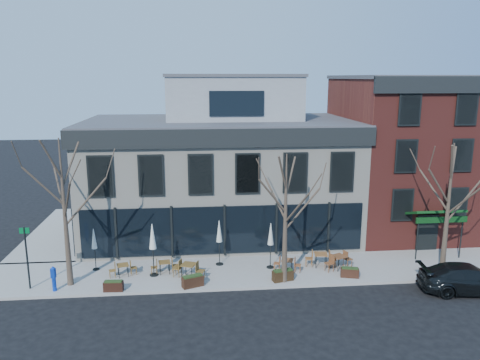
{
  "coord_description": "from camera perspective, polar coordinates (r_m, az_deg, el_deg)",
  "views": [
    {
      "loc": [
        -1.65,
        -27.28,
        11.04
      ],
      "look_at": [
        1.15,
        2.0,
        4.56
      ],
      "focal_mm": 35.0,
      "sensor_mm": 36.0,
      "label": 1
    }
  ],
  "objects": [
    {
      "name": "cafe_set_3",
      "position": [
        27.34,
        5.78,
        -10.13
      ],
      "size": [
        1.64,
        0.88,
        0.84
      ],
      "color": "brown",
      "rests_on": "sidewalk_front"
    },
    {
      "name": "umbrella_1",
      "position": [
        26.45,
        -10.61,
        -7.12
      ],
      "size": [
        0.48,
        0.48,
        3.03
      ],
      "color": "black",
      "rests_on": "sidewalk_front"
    },
    {
      "name": "umbrella_3",
      "position": [
        27.17,
        3.76,
        -6.89
      ],
      "size": [
        0.43,
        0.43,
        2.72
      ],
      "color": "black",
      "rests_on": "sidewalk_front"
    },
    {
      "name": "umbrella_0",
      "position": [
        28.15,
        -17.36,
        -7.11
      ],
      "size": [
        0.4,
        0.4,
        2.48
      ],
      "color": "black",
      "rests_on": "sidewalk_front"
    },
    {
      "name": "red_brick_building",
      "position": [
        35.84,
        18.77,
        3.09
      ],
      "size": [
        8.2,
        11.78,
        11.18
      ],
      "color": "maroon",
      "rests_on": "ground"
    },
    {
      "name": "tree_corner",
      "position": [
        25.93,
        -20.57,
        -3.57
      ],
      "size": [
        3.93,
        3.98,
        7.92
      ],
      "color": "#382B21",
      "rests_on": "sidewalk_front"
    },
    {
      "name": "tree_right",
      "position": [
        27.97,
        24.04,
        -3.21
      ],
      "size": [
        3.72,
        3.77,
        7.48
      ],
      "color": "#382B21",
      "rests_on": "sidewalk_front"
    },
    {
      "name": "tree_mid",
      "position": [
        24.92,
        5.59,
        -4.55
      ],
      "size": [
        3.5,
        3.55,
        7.04
      ],
      "color": "#382B21",
      "rests_on": "sidewalk_front"
    },
    {
      "name": "cafe_set_1",
      "position": [
        27.26,
        -9.18,
        -10.31
      ],
      "size": [
        1.63,
        0.72,
        0.84
      ],
      "color": "brown",
      "rests_on": "sidewalk_front"
    },
    {
      "name": "planter_1",
      "position": [
        25.5,
        -5.79,
        -12.14
      ],
      "size": [
        1.22,
        0.84,
        0.63
      ],
      "color": "#311B10",
      "rests_on": "sidewalk_front"
    },
    {
      "name": "planter_3",
      "position": [
        27.19,
        13.23,
        -10.9
      ],
      "size": [
        1.06,
        0.63,
        0.56
      ],
      "color": "black",
      "rests_on": "sidewalk_front"
    },
    {
      "name": "sidewalk_side",
      "position": [
        36.33,
        -20.62,
        -5.97
      ],
      "size": [
        4.5,
        12.0,
        0.15
      ],
      "primitive_type": "cube",
      "color": "gray",
      "rests_on": "ground"
    },
    {
      "name": "planter_2",
      "position": [
        26.16,
        5.23,
        -11.47
      ],
      "size": [
        1.21,
        0.72,
        0.64
      ],
      "color": "black",
      "rests_on": "sidewalk_front"
    },
    {
      "name": "sign_pole",
      "position": [
        26.91,
        -24.56,
        -8.21
      ],
      "size": [
        0.5,
        0.1,
        3.4
      ],
      "color": "black",
      "rests_on": "sidewalk_front"
    },
    {
      "name": "cafe_set_0",
      "position": [
        27.37,
        -14.08,
        -10.45
      ],
      "size": [
        1.6,
        0.78,
        0.82
      ],
      "color": "brown",
      "rests_on": "sidewalk_front"
    },
    {
      "name": "cafe_set_4",
      "position": [
        28.19,
        9.81,
        -9.39
      ],
      "size": [
        1.88,
        0.85,
        0.97
      ],
      "color": "brown",
      "rests_on": "sidewalk_front"
    },
    {
      "name": "planter_0",
      "position": [
        25.78,
        -15.17,
        -12.34
      ],
      "size": [
        1.02,
        0.45,
        0.56
      ],
      "color": "black",
      "rests_on": "sidewalk_front"
    },
    {
      "name": "parked_sedan",
      "position": [
        27.7,
        26.09,
        -10.75
      ],
      "size": [
        5.28,
        2.63,
        1.47
      ],
      "primitive_type": "imported",
      "rotation": [
        0.0,
        0.0,
        1.46
      ],
      "color": "black",
      "rests_on": "ground"
    },
    {
      "name": "ground",
      "position": [
        29.48,
        -1.88,
        -9.58
      ],
      "size": [
        120.0,
        120.0,
        0.0
      ],
      "primitive_type": "plane",
      "color": "black",
      "rests_on": "ground"
    },
    {
      "name": "umbrella_2",
      "position": [
        27.57,
        -2.55,
        -6.56
      ],
      "size": [
        0.44,
        0.44,
        2.73
      ],
      "color": "black",
      "rests_on": "sidewalk_front"
    },
    {
      "name": "cafe_set_2",
      "position": [
        26.48,
        -6.27,
        -10.74
      ],
      "size": [
        1.9,
        1.13,
        0.98
      ],
      "color": "brown",
      "rests_on": "sidewalk_front"
    },
    {
      "name": "corner_building",
      "position": [
        33.01,
        -2.36,
        1.38
      ],
      "size": [
        18.39,
        10.39,
        11.1
      ],
      "color": "beige",
      "rests_on": "ground"
    },
    {
      "name": "call_box",
      "position": [
        26.56,
        -21.77,
        -11.02
      ],
      "size": [
        0.27,
        0.27,
        1.36
      ],
      "color": "#0D33AD",
      "rests_on": "sidewalk_front"
    },
    {
      "name": "cafe_set_5",
      "position": [
        28.03,
        11.94,
        -9.6
      ],
      "size": [
        1.89,
        1.19,
        0.98
      ],
      "color": "brown",
      "rests_on": "sidewalk_front"
    },
    {
      "name": "sidewalk_front",
      "position": [
        27.85,
        5.22,
        -10.81
      ],
      "size": [
        33.5,
        4.7,
        0.15
      ],
      "primitive_type": "cube",
      "color": "gray",
      "rests_on": "ground"
    }
  ]
}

